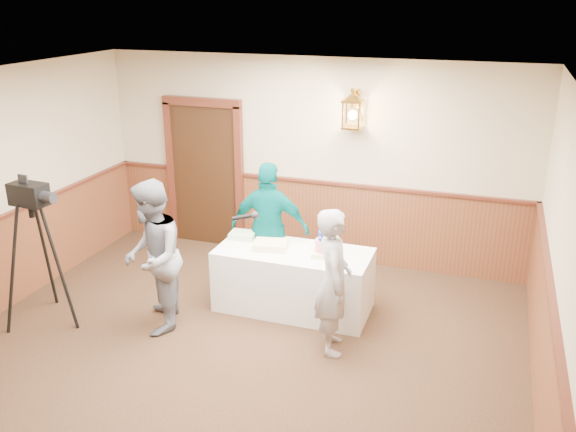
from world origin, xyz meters
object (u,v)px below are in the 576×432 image
Objects in this scene: sheet_cake_yellow at (271,245)px; sheet_cake_green at (243,235)px; tv_camera_rig at (39,262)px; interviewer at (152,257)px; assistant_p at (270,229)px; tiered_cake at (325,246)px; display_table at (293,280)px; baker at (333,281)px.

sheet_cake_green is (-0.43, 0.19, -0.00)m from sheet_cake_yellow.
tv_camera_rig reaches higher than sheet_cake_green.
interviewer is 1.03× the size of assistant_p.
sheet_cake_yellow reaches higher than sheet_cake_green.
tiered_cake is 0.89m from assistant_p.
sheet_cake_yellow is at bearing 31.39° from tv_camera_rig.
tv_camera_rig is (-1.88, -1.39, -0.04)m from sheet_cake_green.
tv_camera_rig reaches higher than tiered_cake.
display_table is at bearing 3.33° from sheet_cake_yellow.
display_table is at bearing 179.71° from tiered_cake.
sheet_cake_yellow is 1.17m from baker.
sheet_cake_green is at bearing 166.24° from display_table.
baker is (0.67, -0.70, 0.41)m from display_table.
display_table is 0.62m from tiered_cake.
baker is at bearing 129.29° from assistant_p.
display_table is 1.14× the size of baker.
sheet_cake_yellow is 0.23× the size of assistant_p.
sheet_cake_green is at bearing 39.17° from baker.
tv_camera_rig is at bearing 80.46° from baker.
display_table is at bearing -13.76° from sheet_cake_green.
tiered_cake is 0.19× the size of interviewer.
assistant_p reaches higher than sheet_cake_green.
sheet_cake_yellow is at bearing -176.67° from display_table.
interviewer is 2.00m from baker.
interviewer reaches higher than tv_camera_rig.
tiered_cake is 1.11m from sheet_cake_green.
interviewer reaches higher than assistant_p.
tv_camera_rig is at bearing -154.96° from display_table.
assistant_p is at bearing 40.06° from tv_camera_rig.
tv_camera_rig reaches higher than display_table.
baker is at bearing -67.67° from tiered_cake.
tiered_cake is 0.85× the size of sheet_cake_yellow.
sheet_cake_green reaches higher than display_table.
interviewer is 1.32m from tv_camera_rig.
baker is 0.94× the size of assistant_p.
display_table is at bearing 29.10° from tv_camera_rig.
sheet_cake_green is 0.19× the size of baker.
assistant_p is (-1.10, 1.06, 0.05)m from baker.
sheet_cake_yellow is at bearing 106.61° from interviewer.
baker is 3.30m from tv_camera_rig.
tv_camera_rig reaches higher than sheet_cake_yellow.
display_table is 1.68m from interviewer.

